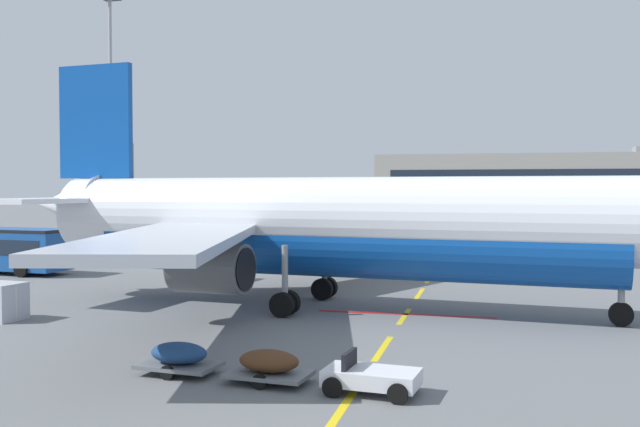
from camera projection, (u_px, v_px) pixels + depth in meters
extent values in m
cube|color=yellow|center=(344.00, 406.00, 18.60)|extent=(0.24, 4.00, 0.01)
cube|color=yellow|center=(383.00, 348.00, 25.35)|extent=(0.24, 4.00, 0.01)
cube|color=yellow|center=(404.00, 316.00, 31.64)|extent=(0.24, 4.00, 0.01)
cube|color=yellow|center=(420.00, 294.00, 38.38)|extent=(0.24, 4.00, 0.01)
cube|color=yellow|center=(429.00, 279.00, 44.48)|extent=(0.24, 4.00, 0.01)
cube|color=yellow|center=(436.00, 269.00, 50.02)|extent=(0.24, 4.00, 0.01)
cube|color=yellow|center=(442.00, 259.00, 56.60)|extent=(0.24, 4.00, 0.01)
cube|color=yellow|center=(447.00, 253.00, 61.95)|extent=(0.24, 4.00, 0.01)
cube|color=yellow|center=(451.00, 247.00, 68.60)|extent=(0.24, 4.00, 0.01)
cube|color=yellow|center=(455.00, 241.00, 75.86)|extent=(0.24, 4.00, 0.01)
cube|color=yellow|center=(457.00, 237.00, 81.52)|extent=(0.24, 4.00, 0.01)
cube|color=yellow|center=(460.00, 233.00, 88.55)|extent=(0.24, 4.00, 0.01)
cube|color=yellow|center=(462.00, 230.00, 95.27)|extent=(0.24, 4.00, 0.01)
cube|color=#B21414|center=(406.00, 314.00, 32.13)|extent=(8.00, 0.40, 0.01)
cylinder|color=white|center=(346.00, 218.00, 33.28)|extent=(30.34, 7.24, 3.80)
cylinder|color=#0F479E|center=(346.00, 240.00, 33.32)|extent=(24.74, 6.29, 3.50)
cone|color=white|center=(70.00, 205.00, 38.67)|extent=(4.54, 3.69, 3.23)
cube|color=#0F479E|center=(96.00, 122.00, 37.90)|extent=(4.41, 0.86, 6.00)
cube|color=white|center=(122.00, 199.00, 41.30)|extent=(3.92, 6.73, 0.24)
cube|color=white|center=(43.00, 201.00, 35.29)|extent=(3.92, 6.73, 0.24)
cube|color=#B7BCC6|center=(327.00, 219.00, 42.64)|extent=(11.74, 17.39, 0.36)
cube|color=#B7BCC6|center=(175.00, 238.00, 26.68)|extent=(8.42, 17.64, 0.36)
cylinder|color=#4C4F54|center=(306.00, 247.00, 39.93)|extent=(3.42, 2.45, 2.10)
cylinder|color=black|center=(333.00, 248.00, 39.38)|extent=(0.32, 1.79, 1.79)
cylinder|color=#4C4F54|center=(210.00, 268.00, 29.60)|extent=(3.42, 2.45, 2.10)
cylinder|color=black|center=(245.00, 269.00, 29.05)|extent=(0.32, 1.79, 1.79)
cylinder|color=gray|center=(622.00, 282.00, 29.29)|extent=(0.28, 0.28, 2.67)
cylinder|color=black|center=(621.00, 314.00, 29.34)|extent=(1.02, 0.39, 0.99)
cylinder|color=gray|center=(324.00, 263.00, 36.50)|extent=(0.28, 0.28, 2.61)
cylinder|color=black|center=(327.00, 287.00, 36.87)|extent=(1.13, 0.47, 1.10)
cylinder|color=black|center=(322.00, 289.00, 36.21)|extent=(1.13, 0.47, 1.10)
cylinder|color=gray|center=(285.00, 274.00, 31.61)|extent=(0.28, 0.28, 2.61)
cylinder|color=black|center=(288.00, 303.00, 31.99)|extent=(1.13, 0.47, 1.10)
cylinder|color=black|center=(282.00, 305.00, 31.33)|extent=(1.13, 0.47, 1.10)
cylinder|color=silver|center=(212.00, 199.00, 101.58)|extent=(23.14, 22.42, 3.61)
cylinder|color=orange|center=(212.00, 206.00, 101.61)|extent=(19.10, 18.52, 3.32)
cone|color=silver|center=(300.00, 198.00, 108.80)|extent=(4.85, 4.86, 3.54)
cone|color=silver|center=(106.00, 196.00, 94.00)|extent=(5.01, 4.98, 3.07)
cube|color=#192333|center=(294.00, 194.00, 108.28)|extent=(2.97, 3.01, 0.57)
cube|color=orange|center=(118.00, 165.00, 94.68)|extent=(3.25, 3.14, 5.70)
cube|color=silver|center=(108.00, 194.00, 97.12)|extent=(6.41, 6.49, 0.23)
cube|color=silver|center=(119.00, 194.00, 91.87)|extent=(6.41, 6.49, 0.23)
cube|color=#B7BCC6|center=(168.00, 201.00, 106.65)|extent=(10.86, 16.59, 0.34)
cube|color=#B7BCC6|center=(208.00, 203.00, 92.72)|extent=(16.48, 11.37, 0.34)
cylinder|color=#4C4F54|center=(174.00, 211.00, 104.17)|extent=(3.58, 3.55, 2.00)
cylinder|color=black|center=(184.00, 211.00, 104.94)|extent=(1.26, 1.30, 1.70)
cylinder|color=#4C4F54|center=(199.00, 213.00, 95.16)|extent=(3.58, 3.55, 2.00)
cylinder|color=black|center=(210.00, 213.00, 95.92)|extent=(1.26, 1.30, 1.70)
cylinder|color=gray|center=(283.00, 214.00, 107.38)|extent=(0.27, 0.27, 2.53)
cylinder|color=black|center=(283.00, 222.00, 107.42)|extent=(0.86, 0.84, 0.94)
cylinder|color=gray|center=(194.00, 215.00, 102.83)|extent=(0.27, 0.27, 2.48)
cylinder|color=black|center=(193.00, 223.00, 103.16)|extent=(0.98, 0.96, 1.05)
cylinder|color=black|center=(194.00, 224.00, 102.59)|extent=(0.98, 0.96, 1.05)
cylinder|color=gray|center=(206.00, 216.00, 98.57)|extent=(0.27, 0.27, 2.48)
cylinder|color=black|center=(205.00, 225.00, 98.90)|extent=(0.98, 0.96, 1.05)
cylinder|color=black|center=(207.00, 225.00, 98.33)|extent=(0.98, 0.96, 1.05)
cylinder|color=black|center=(51.00, 265.00, 47.87)|extent=(1.03, 0.43, 1.00)
cylinder|color=black|center=(21.00, 269.00, 45.33)|extent=(1.03, 0.43, 1.00)
cube|color=silver|center=(372.00, 377.00, 19.74)|extent=(2.74, 1.67, 0.44)
cube|color=black|center=(349.00, 361.00, 19.95)|extent=(0.24, 1.13, 0.56)
cylinder|color=black|center=(410.00, 380.00, 20.10)|extent=(0.58, 0.24, 0.56)
cylinder|color=black|center=(398.00, 394.00, 18.79)|extent=(0.58, 0.24, 0.56)
cylinder|color=black|center=(348.00, 375.00, 20.72)|extent=(0.58, 0.24, 0.56)
cylinder|color=black|center=(332.00, 387.00, 19.40)|extent=(0.58, 0.24, 0.56)
cube|color=slate|center=(269.00, 374.00, 20.79)|extent=(2.55, 1.75, 0.12)
ellipsoid|color=#4C2D19|center=(269.00, 361.00, 20.78)|extent=(1.94, 1.39, 0.64)
cylinder|color=black|center=(278.00, 370.00, 21.43)|extent=(0.45, 0.19, 0.44)
cylinder|color=black|center=(259.00, 382.00, 20.16)|extent=(0.45, 0.19, 0.44)
cube|color=slate|center=(179.00, 365.00, 21.80)|extent=(2.55, 1.75, 0.12)
ellipsoid|color=navy|center=(179.00, 353.00, 21.79)|extent=(1.94, 1.39, 0.64)
cylinder|color=black|center=(190.00, 362.00, 22.44)|extent=(0.45, 0.19, 0.44)
cylinder|color=black|center=(167.00, 373.00, 21.17)|extent=(0.45, 0.19, 0.44)
cube|color=#B7BCC6|center=(2.00, 302.00, 30.70)|extent=(1.82, 1.78, 1.60)
cube|color=silver|center=(2.00, 302.00, 30.70)|extent=(1.61, 0.28, 1.36)
cylinder|color=slate|center=(112.00, 238.00, 76.35)|extent=(0.70, 0.70, 0.60)
cylinder|color=#9EA0A5|center=(111.00, 121.00, 75.89)|extent=(0.36, 0.36, 25.62)
cube|color=#9E998E|center=(582.00, 183.00, 165.41)|extent=(94.11, 19.87, 13.38)
cube|color=#192333|center=(588.00, 180.00, 155.68)|extent=(86.58, 0.12, 4.82)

